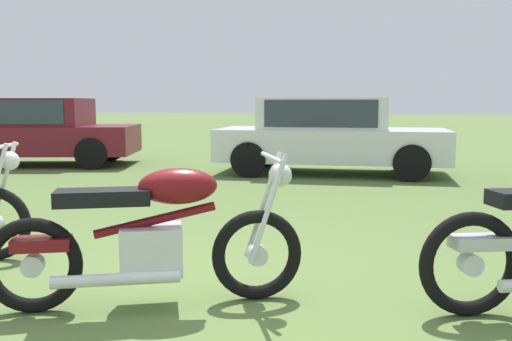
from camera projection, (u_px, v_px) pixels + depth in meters
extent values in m
plane|color=#567038|center=(173.00, 292.00, 4.04)|extent=(120.00, 120.00, 0.00)
cylinder|color=silver|center=(4.00, 184.00, 4.89)|extent=(0.27, 0.11, 0.74)
cylinder|color=silver|center=(2.00, 147.00, 4.76)|extent=(0.21, 0.62, 0.03)
sphere|color=silver|center=(10.00, 161.00, 4.77)|extent=(0.20, 0.20, 0.16)
torus|color=black|center=(257.00, 255.00, 3.87)|extent=(0.60, 0.35, 0.62)
torus|color=black|center=(33.00, 265.00, 3.62)|extent=(0.60, 0.35, 0.62)
cylinder|color=silver|center=(257.00, 255.00, 3.87)|extent=(0.17, 0.15, 0.14)
cylinder|color=silver|center=(33.00, 265.00, 3.62)|extent=(0.17, 0.15, 0.14)
cylinder|color=silver|center=(263.00, 204.00, 3.93)|extent=(0.26, 0.15, 0.74)
cylinder|color=silver|center=(268.00, 209.00, 3.75)|extent=(0.26, 0.15, 0.74)
cube|color=silver|center=(152.00, 250.00, 3.74)|extent=(0.49, 0.44, 0.32)
cylinder|color=maroon|center=(156.00, 220.00, 3.72)|extent=(0.75, 0.39, 0.23)
ellipsoid|color=maroon|center=(178.00, 186.00, 3.72)|extent=(0.58, 0.46, 0.24)
cube|color=black|center=(103.00, 197.00, 3.65)|extent=(0.65, 0.47, 0.10)
cube|color=maroon|center=(42.00, 244.00, 3.62)|extent=(0.40, 0.32, 0.08)
cylinder|color=silver|center=(272.00, 158.00, 3.81)|extent=(0.30, 0.59, 0.03)
sphere|color=silver|center=(280.00, 175.00, 3.83)|extent=(0.21, 0.21, 0.16)
cylinder|color=silver|center=(116.00, 279.00, 3.57)|extent=(0.76, 0.41, 0.08)
torus|color=black|center=(470.00, 264.00, 3.56)|extent=(0.66, 0.33, 0.67)
cylinder|color=silver|center=(470.00, 264.00, 3.56)|extent=(0.17, 0.15, 0.14)
cube|color=#B7BABF|center=(480.00, 242.00, 3.55)|extent=(0.40, 0.30, 0.08)
cube|color=maroon|center=(39.00, 139.00, 12.16)|extent=(4.44, 2.92, 0.60)
cube|color=maroon|center=(19.00, 112.00, 12.08)|extent=(3.21, 2.39, 0.60)
cube|color=#2D3842|center=(18.00, 111.00, 12.07)|extent=(2.81, 2.31, 0.48)
cylinder|color=black|center=(111.00, 147.00, 13.06)|extent=(0.68, 0.39, 0.64)
cylinder|color=black|center=(91.00, 154.00, 11.37)|extent=(0.68, 0.39, 0.64)
cube|color=silver|center=(331.00, 145.00, 10.69)|extent=(4.35, 2.04, 0.60)
cube|color=silver|center=(324.00, 114.00, 10.65)|extent=(2.43, 1.74, 0.60)
cube|color=#2D3842|center=(324.00, 113.00, 10.64)|extent=(2.08, 1.75, 0.48)
cylinder|color=black|center=(406.00, 154.00, 11.23)|extent=(0.65, 0.26, 0.64)
cylinder|color=black|center=(412.00, 163.00, 9.63)|extent=(0.65, 0.26, 0.64)
cylinder|color=black|center=(266.00, 152.00, 11.80)|extent=(0.65, 0.26, 0.64)
cylinder|color=black|center=(249.00, 160.00, 10.20)|extent=(0.65, 0.26, 0.64)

